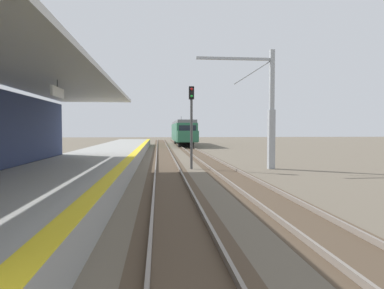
{
  "coord_description": "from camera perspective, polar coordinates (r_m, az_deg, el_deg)",
  "views": [
    {
      "loc": [
        1.36,
        -1.21,
        2.5
      ],
      "look_at": [
        2.25,
        7.77,
        2.1
      ],
      "focal_mm": 31.8,
      "sensor_mm": 36.0,
      "label": 1
    }
  ],
  "objects": [
    {
      "name": "catenary_pylon_far_side",
      "position": [
        22.04,
        12.45,
        5.33
      ],
      "size": [
        5.0,
        0.4,
        7.5
      ],
      "color": "#9EA3A8",
      "rests_on": "ground"
    },
    {
      "name": "track_pair_middle",
      "position": [
        21.72,
        4.83,
        -3.96
      ],
      "size": [
        2.34,
        120.0,
        0.16
      ],
      "color": "#4C3D2D",
      "rests_on": "ground"
    },
    {
      "name": "approaching_train",
      "position": [
        54.74,
        -1.54,
        2.19
      ],
      "size": [
        2.93,
        19.6,
        4.76
      ],
      "color": "#286647",
      "rests_on": "ground"
    },
    {
      "name": "track_pair_nearest_platform",
      "position": [
        21.36,
        -4.2,
        -4.07
      ],
      "size": [
        2.34,
        120.0,
        0.16
      ],
      "color": "#4C3D2D",
      "rests_on": "ground"
    },
    {
      "name": "rail_signal_post",
      "position": [
        21.44,
        -0.1,
        4.38
      ],
      "size": [
        0.32,
        0.34,
        5.2
      ],
      "color": "#4C4C4C",
      "rests_on": "ground"
    },
    {
      "name": "station_platform",
      "position": [
        17.76,
        -18.23,
        -4.22
      ],
      "size": [
        5.0,
        80.0,
        0.91
      ],
      "color": "#999993",
      "rests_on": "ground"
    }
  ]
}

